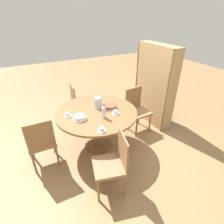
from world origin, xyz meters
TOP-DOWN VIEW (x-y plane):
  - ground_plane at (0.00, 0.00)m, footprint 14.00×14.00m
  - dining_table at (0.00, 0.00)m, footprint 1.41×1.41m
  - chair_a at (-0.97, -0.01)m, footprint 0.44×0.44m
  - chair_b at (0.06, -0.97)m, footprint 0.42×0.42m
  - chair_c at (0.96, -0.17)m, footprint 0.51×0.51m
  - chair_d at (-0.15, 0.96)m, footprint 0.45×0.45m
  - bookshelf at (-0.32, 1.49)m, footprint 1.04×0.28m
  - coffee_pot at (-0.10, 0.08)m, footprint 0.14×0.14m
  - water_bottle at (0.24, 0.03)m, footprint 0.06×0.06m
  - cake_main at (0.00, 0.27)m, footprint 0.26×0.26m
  - cake_second at (0.11, -0.33)m, footprint 0.23×0.23m
  - cup_a at (0.22, 0.26)m, footprint 0.13×0.13m
  - cup_b at (-0.06, -0.48)m, footprint 0.13×0.13m
  - cup_c at (0.57, -0.16)m, footprint 0.13×0.13m

SIDE VIEW (x-z plane):
  - ground_plane at x=0.00m, z-range 0.00..0.00m
  - chair_a at x=-0.97m, z-range 0.03..0.95m
  - chair_b at x=0.06m, z-range 0.03..0.95m
  - chair_c at x=0.96m, z-range 0.03..0.95m
  - chair_d at x=-0.15m, z-range 0.03..0.95m
  - dining_table at x=0.00m, z-range 0.25..1.00m
  - cup_a at x=0.22m, z-range 0.75..0.81m
  - cup_b at x=-0.06m, z-range 0.75..0.81m
  - cup_c at x=0.57m, z-range 0.75..0.81m
  - cake_second at x=0.11m, z-range 0.75..0.82m
  - cake_main at x=0.00m, z-range 0.75..0.82m
  - bookshelf at x=-0.32m, z-range -0.03..1.68m
  - water_bottle at x=0.24m, z-range 0.73..0.99m
  - coffee_pot at x=-0.10m, z-range 0.74..0.99m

